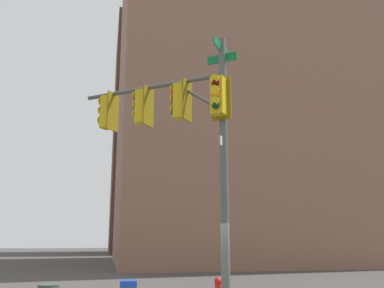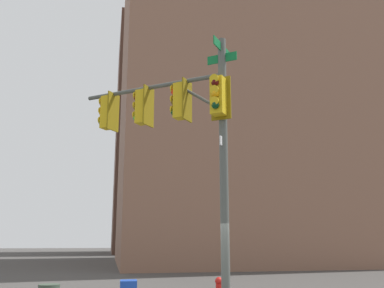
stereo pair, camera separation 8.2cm
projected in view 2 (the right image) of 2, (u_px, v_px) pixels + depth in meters
signal_pole_assembly at (179, 123)px, 11.45m from camera, size 3.96×3.28×7.44m
building_brick_midblock at (343, 110)px, 44.43m from camera, size 16.16×16.41×30.94m
building_glass_tower at (380, 22)px, 53.78m from camera, size 31.95×22.59×58.71m
building_brick_farside at (181, 141)px, 73.21m from camera, size 22.31×19.07×37.89m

